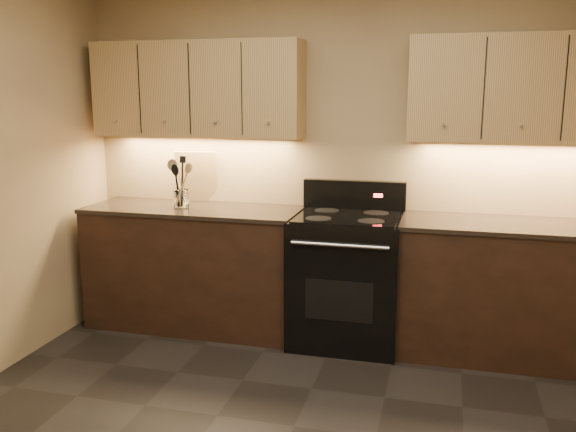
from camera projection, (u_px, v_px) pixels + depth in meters
The scene contains 13 objects.
wall_back at pixel (345, 158), 4.52m from camera, with size 4.00×0.04×2.60m, color tan.
counter_left at pixel (195, 267), 4.67m from camera, with size 1.62×0.62×0.93m.
counter_right at pixel (509, 291), 4.11m from camera, with size 1.46×0.62×0.93m.
stove at pixel (347, 277), 4.36m from camera, with size 0.76×0.68×1.14m.
upper_cab_left at pixel (198, 89), 4.55m from camera, with size 1.60×0.30×0.70m, color tan.
upper_cab_right at pixel (521, 89), 3.99m from camera, with size 1.44×0.30×0.70m, color tan.
outlet_plate at pixel (184, 176), 4.87m from camera, with size 0.09×0.01×0.12m, color #B2B5BA.
utensil_crock at pixel (181, 199), 4.56m from camera, with size 0.13×0.13×0.14m.
cutting_board at pixel (196, 176), 4.80m from camera, with size 0.32×0.02×0.41m, color tan.
wooden_spoon at pixel (176, 184), 4.53m from camera, with size 0.06×0.06×0.33m, color tan, non-canonical shape.
black_spoon at pixel (179, 185), 4.55m from camera, with size 0.06×0.06×0.31m, color black, non-canonical shape.
black_turner at pixel (181, 181), 4.51m from camera, with size 0.08×0.08×0.38m, color black, non-canonical shape.
steel_skimmer at pixel (185, 183), 4.52m from camera, with size 0.09×0.09×0.35m, color silver, non-canonical shape.
Camera 1 is at (0.73, -2.48, 1.77)m, focal length 38.00 mm.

